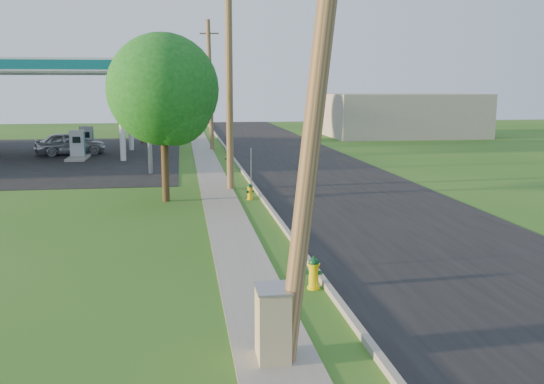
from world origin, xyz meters
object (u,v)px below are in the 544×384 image
object	(u,v)px
price_pylon	(147,72)
tree_verge	(165,94)
hydrant_near	(314,273)
hydrant_far	(228,159)
car_silver	(70,143)
fuel_pump_ne	(78,148)
utility_pole_mid	(229,81)
utility_pole_near	(318,80)
hydrant_mid	(250,192)
tree_lot	(142,89)
utility_pole_far	(210,85)
fuel_pump_se	(87,143)
utility_cabinet	(273,324)

from	to	relation	value
price_pylon	tree_verge	xyz separation A→B (m)	(1.11, -8.19, -1.03)
hydrant_near	hydrant_far	bearing A→B (deg)	90.54
car_silver	tree_verge	bearing A→B (deg)	-173.44
hydrant_near	price_pylon	bearing A→B (deg)	103.31
fuel_pump_ne	hydrant_far	xyz separation A→B (m)	(9.47, -3.96, -0.40)
utility_pole_mid	utility_pole_near	bearing A→B (deg)	-90.00
hydrant_mid	utility_pole_near	bearing A→B (deg)	-92.24
hydrant_mid	utility_pole_mid	bearing A→B (deg)	102.05
tree_lot	utility_pole_far	bearing A→B (deg)	-47.85
utility_pole_near	tree_lot	bearing A→B (deg)	97.24
price_pylon	tree_lot	world-z (taller)	tree_lot
utility_pole_near	hydrant_far	world-z (taller)	utility_pole_near
fuel_pump_se	utility_cabinet	bearing A→B (deg)	-76.80
hydrant_mid	hydrant_far	size ratio (longest dim) A/B	1.04
car_silver	fuel_pump_ne	bearing A→B (deg)	-175.54
utility_pole_mid	utility_cabinet	size ratio (longest dim) A/B	7.46
utility_pole_near	fuel_pump_ne	size ratio (longest dim) A/B	2.96
utility_pole_near	hydrant_mid	distance (m)	15.87
fuel_pump_se	utility_pole_mid	bearing A→B (deg)	-62.37
hydrant_near	fuel_pump_se	bearing A→B (deg)	107.19
fuel_pump_ne	hydrant_near	xyz separation A→B (m)	(9.69, -27.32, -0.33)
utility_pole_far	hydrant_mid	xyz separation A→B (m)	(0.60, -20.79, -4.47)
utility_pole_far	hydrant_mid	bearing A→B (deg)	-88.36
car_silver	hydrant_near	bearing A→B (deg)	-174.89
utility_cabinet	car_silver	distance (m)	34.90
price_pylon	utility_pole_mid	bearing A→B (deg)	-54.66
tree_verge	car_silver	distance (m)	20.12
utility_pole_mid	hydrant_mid	xyz separation A→B (m)	(0.60, -2.79, -4.62)
fuel_pump_ne	car_silver	distance (m)	2.96
tree_verge	hydrant_near	xyz separation A→B (m)	(3.58, -11.64, -4.01)
utility_pole_mid	car_silver	size ratio (longest dim) A/B	2.09
hydrant_far	utility_cabinet	world-z (taller)	utility_cabinet
utility_pole_mid	fuel_pump_ne	size ratio (longest dim) A/B	3.06
fuel_pump_se	fuel_pump_ne	bearing A→B (deg)	-90.00
fuel_pump_ne	hydrant_mid	world-z (taller)	fuel_pump_ne
utility_pole_far	utility_cabinet	xyz separation A→B (m)	(-0.72, -35.88, -4.14)
utility_pole_near	tree_lot	distance (m)	42.21
tree_lot	hydrant_far	xyz separation A→B (m)	(5.89, -14.83, -4.12)
fuel_pump_se	tree_verge	bearing A→B (deg)	-72.76
tree_verge	tree_lot	bearing A→B (deg)	95.44
utility_pole_mid	tree_verge	xyz separation A→B (m)	(-2.79, -2.69, -0.55)
utility_pole_mid	fuel_pump_se	xyz separation A→B (m)	(-8.90, 17.00, -4.23)
fuel_pump_se	price_pylon	world-z (taller)	price_pylon
utility_pole_near	car_silver	xyz separation A→B (m)	(-9.85, 33.80, -4.00)
price_pylon	utility_cabinet	xyz separation A→B (m)	(3.18, -23.38, -4.77)
tree_verge	hydrant_near	size ratio (longest dim) A/B	8.59
tree_lot	hydrant_mid	world-z (taller)	tree_lot
hydrant_near	utility_cabinet	world-z (taller)	utility_cabinet
tree_verge	hydrant_mid	bearing A→B (deg)	-1.74
fuel_pump_se	price_pylon	bearing A→B (deg)	-66.50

